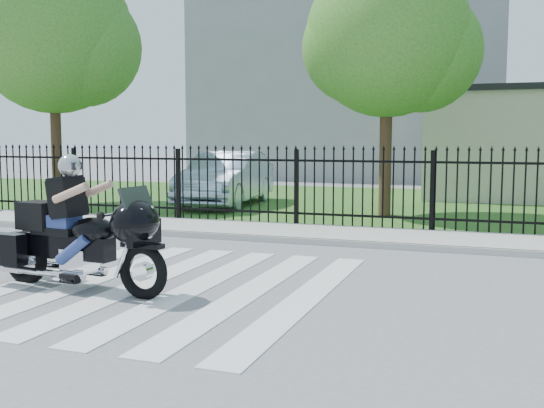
% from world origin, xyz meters
% --- Properties ---
extents(ground, '(120.00, 120.00, 0.00)m').
position_xyz_m(ground, '(0.00, 0.00, 0.00)').
color(ground, slate).
rests_on(ground, ground).
extents(crosswalk, '(5.00, 5.50, 0.01)m').
position_xyz_m(crosswalk, '(0.00, 0.00, 0.01)').
color(crosswalk, silver).
rests_on(crosswalk, ground).
extents(sidewalk, '(40.00, 2.00, 0.12)m').
position_xyz_m(sidewalk, '(0.00, 5.00, 0.06)').
color(sidewalk, '#ADAAA3').
rests_on(sidewalk, ground).
extents(curb, '(40.00, 0.12, 0.12)m').
position_xyz_m(curb, '(0.00, 4.00, 0.06)').
color(curb, '#ADAAA3').
rests_on(curb, ground).
extents(grass_strip, '(40.00, 12.00, 0.02)m').
position_xyz_m(grass_strip, '(0.00, 12.00, 0.01)').
color(grass_strip, '#2A5B1F').
rests_on(grass_strip, ground).
extents(iron_fence, '(26.00, 0.04, 1.80)m').
position_xyz_m(iron_fence, '(0.00, 6.00, 0.90)').
color(iron_fence, black).
rests_on(iron_fence, ground).
extents(tree_left, '(4.80, 4.80, 7.58)m').
position_xyz_m(tree_left, '(-8.50, 8.50, 5.17)').
color(tree_left, '#382316').
rests_on(tree_left, ground).
extents(tree_mid, '(4.20, 4.20, 6.78)m').
position_xyz_m(tree_mid, '(1.50, 9.00, 4.67)').
color(tree_mid, '#382316').
rests_on(tree_mid, ground).
extents(building_tall, '(15.00, 10.00, 12.00)m').
position_xyz_m(building_tall, '(-3.00, 26.00, 6.00)').
color(building_tall, gray).
rests_on(building_tall, ground).
extents(motorcycle_rider, '(2.84, 1.10, 1.88)m').
position_xyz_m(motorcycle_rider, '(-1.09, -0.57, 0.77)').
color(motorcycle_rider, black).
rests_on(motorcycle_rider, ground).
extents(parked_car, '(2.18, 5.08, 1.63)m').
position_xyz_m(parked_car, '(-3.43, 9.87, 0.83)').
color(parked_car, '#ACBFD9').
rests_on(parked_car, grass_strip).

